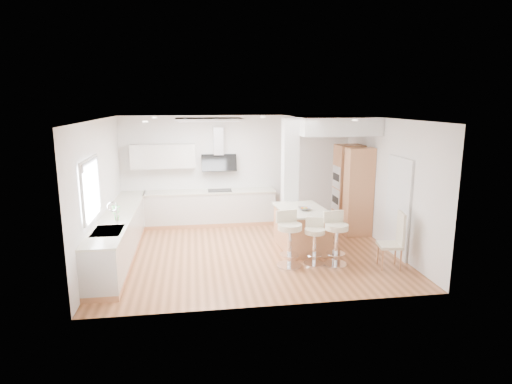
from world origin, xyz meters
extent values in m
plane|color=#AD6A40|center=(0.00, 0.00, 0.00)|extent=(6.00, 6.00, 0.00)
cube|color=silver|center=(0.00, 0.00, 0.00)|extent=(6.00, 5.00, 0.02)
cube|color=silver|center=(0.00, 2.50, 1.40)|extent=(6.00, 0.04, 2.80)
cube|color=silver|center=(-3.00, 0.00, 1.40)|extent=(0.04, 5.00, 2.80)
cube|color=silver|center=(3.00, 0.00, 1.40)|extent=(0.04, 5.00, 2.80)
cube|color=silver|center=(-0.80, 0.60, 2.77)|extent=(1.40, 0.95, 0.05)
cube|color=white|center=(-0.80, 0.60, 2.76)|extent=(1.25, 0.80, 0.03)
cylinder|color=silver|center=(-2.00, 1.50, 2.78)|extent=(0.10, 0.10, 0.02)
cylinder|color=silver|center=(-2.00, -0.50, 2.78)|extent=(0.10, 0.10, 0.02)
cylinder|color=silver|center=(0.50, 1.50, 2.78)|extent=(0.10, 0.10, 0.02)
cylinder|color=silver|center=(2.00, 1.00, 2.78)|extent=(0.10, 0.10, 0.02)
cylinder|color=silver|center=(2.00, -0.50, 2.78)|extent=(0.10, 0.10, 0.02)
cube|color=white|center=(-2.96, -0.90, 1.65)|extent=(0.03, 1.15, 0.95)
cube|color=silver|center=(-2.95, -0.90, 2.15)|extent=(0.04, 1.28, 0.06)
cube|color=silver|center=(-2.95, -0.90, 1.15)|extent=(0.04, 1.28, 0.06)
cube|color=silver|center=(-2.95, -1.51, 1.65)|extent=(0.04, 0.06, 0.95)
cube|color=silver|center=(-2.95, -0.29, 1.65)|extent=(0.04, 0.06, 0.95)
cube|color=#A2A4AA|center=(-2.94, -0.90, 2.08)|extent=(0.03, 1.18, 0.14)
cube|color=#494139|center=(2.99, -0.60, 1.00)|extent=(0.02, 0.90, 2.00)
cube|color=silver|center=(2.97, -0.60, 1.00)|extent=(0.05, 1.00, 2.10)
cube|color=tan|center=(-2.70, 0.25, 0.05)|extent=(0.60, 4.50, 0.10)
cube|color=beige|center=(-2.70, 0.25, 0.48)|extent=(0.60, 4.50, 0.76)
cube|color=beige|center=(-2.70, 0.25, 0.88)|extent=(0.63, 4.50, 0.04)
cube|color=silver|center=(-2.70, -1.00, 0.89)|extent=(0.50, 0.75, 0.02)
cube|color=silver|center=(-2.70, -1.18, 0.84)|extent=(0.40, 0.34, 0.10)
cube|color=silver|center=(-2.70, -0.82, 0.84)|extent=(0.40, 0.34, 0.10)
cylinder|color=white|center=(-2.58, -0.70, 1.08)|extent=(0.02, 0.02, 0.36)
torus|color=white|center=(-2.65, -0.70, 1.26)|extent=(0.18, 0.02, 0.18)
imported|color=#488A46|center=(-2.65, -0.35, 1.06)|extent=(0.17, 0.12, 0.33)
cube|color=tan|center=(-0.75, 2.20, 0.05)|extent=(3.30, 0.60, 0.10)
cube|color=beige|center=(-0.75, 2.20, 0.48)|extent=(3.30, 0.60, 0.76)
cube|color=beige|center=(-0.75, 2.20, 0.88)|extent=(3.33, 0.63, 0.04)
cube|color=black|center=(-0.50, 2.20, 0.91)|extent=(0.60, 0.40, 0.01)
cube|color=beige|center=(-1.90, 2.33, 1.80)|extent=(1.60, 0.34, 0.60)
cube|color=silver|center=(-0.50, 2.40, 2.15)|extent=(0.25, 0.18, 0.70)
cube|color=black|center=(-0.50, 2.32, 1.60)|extent=(0.90, 0.26, 0.44)
cube|color=silver|center=(1.05, 0.95, 1.40)|extent=(0.35, 0.35, 2.80)
cube|color=silver|center=(2.10, 1.40, 2.60)|extent=(1.78, 2.20, 0.40)
cube|color=tan|center=(2.68, 1.50, 1.05)|extent=(0.62, 0.62, 2.10)
cube|color=tan|center=(2.68, 0.80, 1.05)|extent=(0.62, 0.40, 2.10)
cube|color=silver|center=(2.37, 1.50, 1.30)|extent=(0.02, 0.55, 0.55)
cube|color=silver|center=(2.37, 1.50, 0.72)|extent=(0.02, 0.55, 0.55)
cube|color=black|center=(2.36, 1.50, 1.30)|extent=(0.01, 0.45, 0.18)
cube|color=black|center=(2.36, 1.50, 0.72)|extent=(0.01, 0.45, 0.18)
cube|color=tan|center=(1.13, 0.08, 0.42)|extent=(0.98, 1.44, 0.85)
cube|color=beige|center=(1.13, 0.08, 0.87)|extent=(1.07, 1.53, 0.04)
imported|color=gray|center=(1.14, -0.06, 0.92)|extent=(0.27, 0.27, 0.06)
sphere|color=#D05E18|center=(1.18, -0.06, 0.92)|extent=(0.07, 0.07, 0.07)
sphere|color=#D05E18|center=(1.10, -0.05, 0.92)|extent=(0.07, 0.07, 0.07)
sphere|color=#85A537|center=(1.14, -0.10, 0.92)|extent=(0.07, 0.07, 0.07)
cylinder|color=white|center=(0.63, -0.92, 0.02)|extent=(0.56, 0.56, 0.03)
cylinder|color=white|center=(0.63, -0.92, 0.39)|extent=(0.09, 0.09, 0.72)
cylinder|color=white|center=(0.63, -0.92, 0.24)|extent=(0.44, 0.44, 0.02)
cylinder|color=beige|center=(0.63, -0.92, 0.80)|extent=(0.54, 0.54, 0.11)
cube|color=beige|center=(0.60, -0.75, 0.96)|extent=(0.42, 0.13, 0.24)
cylinder|color=white|center=(1.14, -0.89, 0.01)|extent=(0.50, 0.50, 0.03)
cylinder|color=white|center=(1.14, -0.89, 0.33)|extent=(0.08, 0.08, 0.61)
cylinder|color=white|center=(1.14, -0.89, 0.21)|extent=(0.39, 0.39, 0.01)
cylinder|color=beige|center=(1.14, -0.89, 0.68)|extent=(0.48, 0.48, 0.09)
cube|color=beige|center=(1.17, -0.74, 0.82)|extent=(0.36, 0.13, 0.21)
cylinder|color=white|center=(1.54, -0.98, 0.02)|extent=(0.52, 0.52, 0.03)
cylinder|color=white|center=(1.54, -0.98, 0.38)|extent=(0.08, 0.08, 0.70)
cylinder|color=white|center=(1.54, -0.98, 0.24)|extent=(0.40, 0.40, 0.02)
cylinder|color=beige|center=(1.54, -0.98, 0.77)|extent=(0.49, 0.49, 0.11)
cube|color=beige|center=(1.53, -0.81, 0.94)|extent=(0.41, 0.09, 0.24)
cube|color=beige|center=(2.52, -1.26, 0.45)|extent=(0.49, 0.49, 0.06)
cube|color=beige|center=(2.71, -1.29, 0.76)|extent=(0.11, 0.40, 0.69)
cylinder|color=tan|center=(2.32, -1.40, 0.21)|extent=(0.04, 0.04, 0.42)
cylinder|color=tan|center=(2.38, -1.07, 0.21)|extent=(0.04, 0.04, 0.42)
cylinder|color=tan|center=(2.66, -1.46, 0.21)|extent=(0.04, 0.04, 0.42)
cylinder|color=tan|center=(2.72, -1.12, 0.21)|extent=(0.04, 0.04, 0.42)
camera|label=1|loc=(-1.16, -8.58, 3.14)|focal=30.00mm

